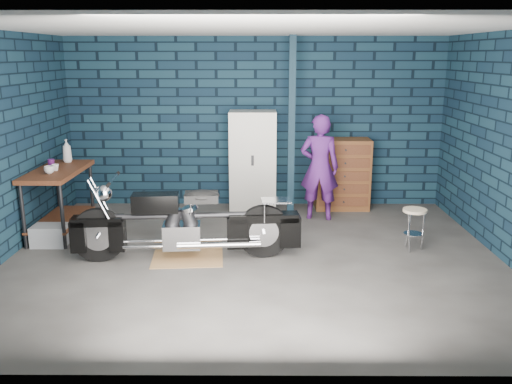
% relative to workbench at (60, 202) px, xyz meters
% --- Properties ---
extents(ground, '(6.00, 6.00, 0.00)m').
position_rel_workbench_xyz_m(ground, '(2.68, -0.95, -0.46)').
color(ground, '#55524F').
rests_on(ground, ground).
extents(room_walls, '(6.02, 5.01, 2.71)m').
position_rel_workbench_xyz_m(room_walls, '(2.68, -0.39, 1.45)').
color(room_walls, '#0E2031').
rests_on(room_walls, ground).
extents(support_post, '(0.10, 0.10, 2.70)m').
position_rel_workbench_xyz_m(support_post, '(3.23, 1.00, 0.90)').
color(support_post, '#102533').
rests_on(support_post, ground).
extents(workbench, '(0.60, 1.40, 0.91)m').
position_rel_workbench_xyz_m(workbench, '(0.00, 0.00, 0.00)').
color(workbench, brown).
rests_on(workbench, ground).
extents(drip_mat, '(0.90, 0.70, 0.01)m').
position_rel_workbench_xyz_m(drip_mat, '(1.87, -0.96, -0.45)').
color(drip_mat, '#9C7644').
rests_on(drip_mat, ground).
extents(motorcycle, '(2.38, 0.81, 1.03)m').
position_rel_workbench_xyz_m(motorcycle, '(1.87, -0.96, 0.06)').
color(motorcycle, black).
rests_on(motorcycle, ground).
extents(person, '(0.63, 0.47, 1.58)m').
position_rel_workbench_xyz_m(person, '(3.64, 0.73, 0.33)').
color(person, '#531D6F').
rests_on(person, ground).
extents(storage_bin, '(0.43, 0.31, 0.27)m').
position_rel_workbench_xyz_m(storage_bin, '(0.02, -0.50, -0.32)').
color(storage_bin, '#999CA1').
rests_on(storage_bin, ground).
extents(locker, '(0.73, 0.52, 1.57)m').
position_rel_workbench_xyz_m(locker, '(2.64, 1.28, 0.33)').
color(locker, beige).
rests_on(locker, ground).
extents(tool_chest, '(0.84, 0.47, 1.13)m').
position_rel_workbench_xyz_m(tool_chest, '(4.07, 1.28, 0.11)').
color(tool_chest, brown).
rests_on(tool_chest, ground).
extents(shop_stool, '(0.36, 0.36, 0.54)m').
position_rel_workbench_xyz_m(shop_stool, '(4.69, -0.65, -0.18)').
color(shop_stool, beige).
rests_on(shop_stool, ground).
extents(cup_a, '(0.17, 0.17, 0.10)m').
position_rel_workbench_xyz_m(cup_a, '(0.00, -0.28, 0.51)').
color(cup_a, beige).
rests_on(cup_a, workbench).
extents(cup_b, '(0.10, 0.10, 0.09)m').
position_rel_workbench_xyz_m(cup_b, '(0.02, -0.09, 0.50)').
color(cup_b, beige).
rests_on(cup_b, workbench).
extents(mug_purple, '(0.12, 0.12, 0.12)m').
position_rel_workbench_xyz_m(mug_purple, '(-0.11, 0.08, 0.52)').
color(mug_purple, '#53175D').
rests_on(mug_purple, workbench).
extents(bottle, '(0.13, 0.13, 0.33)m').
position_rel_workbench_xyz_m(bottle, '(-0.03, 0.51, 0.62)').
color(bottle, '#999CA1').
rests_on(bottle, workbench).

